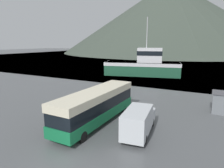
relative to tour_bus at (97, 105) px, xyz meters
name	(u,v)px	position (x,y,z in m)	size (l,w,h in m)	color
ground_plane	(70,161)	(1.90, -6.49, -1.82)	(400.00, 400.00, 0.00)	#515456
water_surface	(204,54)	(1.90, 137.24, -1.82)	(240.00, 240.00, 0.00)	#475B6B
hill_backdrop	(169,17)	(-25.70, 149.96, 25.12)	(163.85, 163.85, 53.89)	#3D473D
tour_bus	(97,105)	(0.00, 0.00, 0.00)	(2.71, 11.17, 3.23)	#146B3D
delivery_van	(139,120)	(4.54, -0.54, -0.57)	(2.66, 6.08, 2.36)	silver
fishing_boat	(144,65)	(-5.26, 29.56, 0.61)	(18.23, 9.07, 13.40)	#1E5138
storage_bin	(79,101)	(-4.50, 3.07, -1.06)	(1.41, 1.46, 1.50)	olive
small_boat	(130,67)	(-13.04, 40.49, -1.44)	(7.50, 6.17, 0.77)	#1E5138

